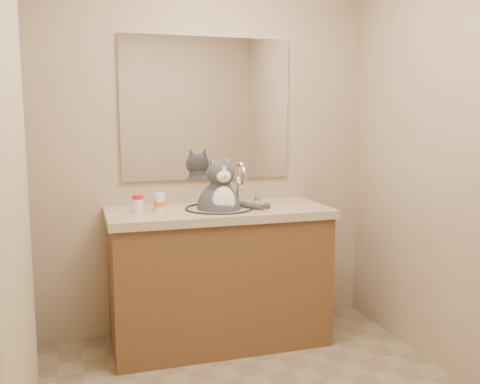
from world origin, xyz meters
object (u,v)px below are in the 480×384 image
at_px(cat, 220,207).
at_px(pill_bottle_redcap, 138,204).
at_px(pill_bottle_orange, 160,202).
at_px(grey_canister, 157,204).

distance_m(cat, pill_bottle_redcap, 0.49).
bearing_deg(pill_bottle_orange, pill_bottle_redcap, -170.97).
xyz_separation_m(pill_bottle_redcap, grey_canister, (0.12, 0.08, -0.02)).
bearing_deg(pill_bottle_redcap, grey_canister, 33.47).
relative_size(cat, grey_canister, 8.47).
xyz_separation_m(pill_bottle_redcap, pill_bottle_orange, (0.13, 0.02, -0.00)).
xyz_separation_m(cat, pill_bottle_orange, (-0.36, 0.03, 0.04)).
bearing_deg(pill_bottle_redcap, cat, -1.08).
height_order(pill_bottle_redcap, grey_canister, pill_bottle_redcap).
relative_size(pill_bottle_redcap, grey_canister, 1.66).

